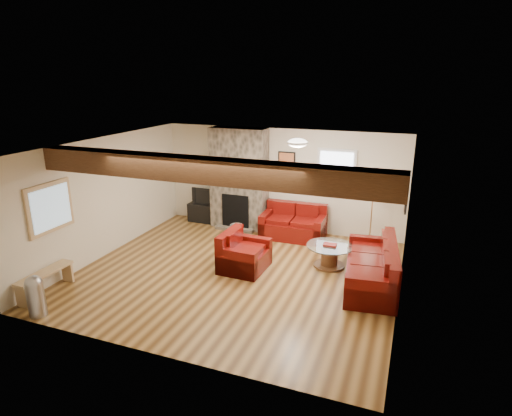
{
  "coord_description": "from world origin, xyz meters",
  "views": [
    {
      "loc": [
        3.04,
        -6.99,
        3.71
      ],
      "look_at": [
        0.24,
        0.4,
        1.24
      ],
      "focal_mm": 30.0,
      "sensor_mm": 36.0,
      "label": 1
    }
  ],
  "objects_px": {
    "sofa_three": "(371,265)",
    "armchair_red": "(244,251)",
    "loveseat": "(293,222)",
    "tv_cabinet": "(207,213)",
    "television": "(207,196)",
    "floor_lamp": "(373,193)",
    "coffee_table": "(329,256)"
  },
  "relations": [
    {
      "from": "sofa_three",
      "to": "tv_cabinet",
      "type": "height_order",
      "value": "sofa_three"
    },
    {
      "from": "sofa_three",
      "to": "coffee_table",
      "type": "height_order",
      "value": "sofa_three"
    },
    {
      "from": "television",
      "to": "floor_lamp",
      "type": "relative_size",
      "value": 0.52
    },
    {
      "from": "tv_cabinet",
      "to": "floor_lamp",
      "type": "relative_size",
      "value": 0.67
    },
    {
      "from": "coffee_table",
      "to": "television",
      "type": "relative_size",
      "value": 1.22
    },
    {
      "from": "coffee_table",
      "to": "television",
      "type": "distance_m",
      "value": 3.92
    },
    {
      "from": "armchair_red",
      "to": "tv_cabinet",
      "type": "bearing_deg",
      "value": 42.97
    },
    {
      "from": "sofa_three",
      "to": "tv_cabinet",
      "type": "relative_size",
      "value": 2.12
    },
    {
      "from": "sofa_three",
      "to": "loveseat",
      "type": "height_order",
      "value": "sofa_three"
    },
    {
      "from": "coffee_table",
      "to": "loveseat",
      "type": "bearing_deg",
      "value": 131.12
    },
    {
      "from": "television",
      "to": "loveseat",
      "type": "bearing_deg",
      "value": -7.07
    },
    {
      "from": "coffee_table",
      "to": "floor_lamp",
      "type": "xyz_separation_m",
      "value": [
        0.63,
        1.38,
        1.01
      ]
    },
    {
      "from": "tv_cabinet",
      "to": "television",
      "type": "relative_size",
      "value": 1.29
    },
    {
      "from": "sofa_three",
      "to": "coffee_table",
      "type": "bearing_deg",
      "value": -127.47
    },
    {
      "from": "coffee_table",
      "to": "tv_cabinet",
      "type": "relative_size",
      "value": 0.95
    },
    {
      "from": "loveseat",
      "to": "tv_cabinet",
      "type": "bearing_deg",
      "value": 171.86
    },
    {
      "from": "armchair_red",
      "to": "floor_lamp",
      "type": "bearing_deg",
      "value": -44.02
    },
    {
      "from": "coffee_table",
      "to": "floor_lamp",
      "type": "bearing_deg",
      "value": 65.35
    },
    {
      "from": "television",
      "to": "tv_cabinet",
      "type": "bearing_deg",
      "value": 0.0
    },
    {
      "from": "loveseat",
      "to": "armchair_red",
      "type": "bearing_deg",
      "value": -102.94
    },
    {
      "from": "loveseat",
      "to": "tv_cabinet",
      "type": "relative_size",
      "value": 1.51
    },
    {
      "from": "sofa_three",
      "to": "loveseat",
      "type": "relative_size",
      "value": 1.4
    },
    {
      "from": "sofa_three",
      "to": "coffee_table",
      "type": "relative_size",
      "value": 2.23
    },
    {
      "from": "loveseat",
      "to": "tv_cabinet",
      "type": "distance_m",
      "value": 2.44
    },
    {
      "from": "sofa_three",
      "to": "armchair_red",
      "type": "relative_size",
      "value": 2.2
    },
    {
      "from": "armchair_red",
      "to": "tv_cabinet",
      "type": "height_order",
      "value": "armchair_red"
    },
    {
      "from": "armchair_red",
      "to": "floor_lamp",
      "type": "distance_m",
      "value": 3.15
    },
    {
      "from": "tv_cabinet",
      "to": "floor_lamp",
      "type": "distance_m",
      "value": 4.31
    },
    {
      "from": "tv_cabinet",
      "to": "sofa_three",
      "type": "bearing_deg",
      "value": -25.53
    },
    {
      "from": "sofa_three",
      "to": "television",
      "type": "distance_m",
      "value": 4.9
    },
    {
      "from": "loveseat",
      "to": "television",
      "type": "bearing_deg",
      "value": 171.86
    },
    {
      "from": "sofa_three",
      "to": "armchair_red",
      "type": "distance_m",
      "value": 2.42
    }
  ]
}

